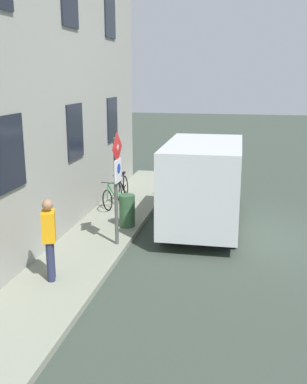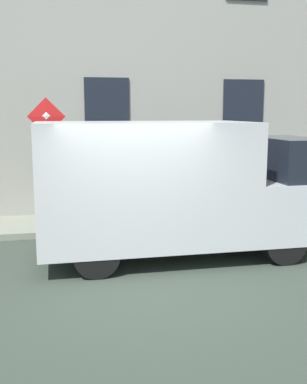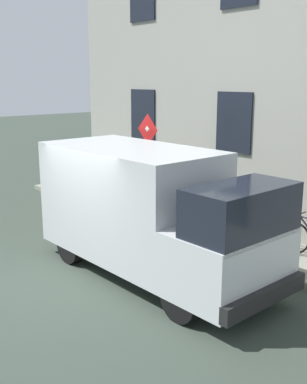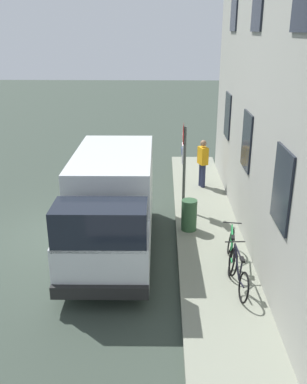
% 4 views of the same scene
% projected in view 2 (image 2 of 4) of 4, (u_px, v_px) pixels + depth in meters
% --- Properties ---
extents(ground_plane, '(80.00, 80.00, 0.00)m').
position_uv_depth(ground_plane, '(141.00, 285.00, 7.35)').
color(ground_plane, '#333D34').
extents(sidewalk_slab, '(1.82, 14.98, 0.14)m').
position_uv_depth(sidewalk_slab, '(113.00, 223.00, 11.17)').
color(sidewalk_slab, gray).
rests_on(sidewalk_slab, ground_plane).
extents(building_facade, '(0.75, 12.98, 8.60)m').
position_uv_depth(building_facade, '(104.00, 46.00, 11.67)').
color(building_facade, '#98988F').
rests_on(building_facade, ground_plane).
extents(sign_post_stacked, '(0.15, 0.56, 2.71)m').
position_uv_depth(sign_post_stacked, '(47.00, 146.00, 9.89)').
color(sign_post_stacked, '#474C47').
rests_on(sign_post_stacked, sidewalk_slab).
extents(delivery_van, '(2.07, 5.35, 2.50)m').
position_uv_depth(delivery_van, '(176.00, 186.00, 8.61)').
color(delivery_van, silver).
rests_on(delivery_van, ground_plane).
extents(bicycle_black, '(0.46, 1.71, 0.89)m').
position_uv_depth(bicycle_black, '(221.00, 197.00, 11.99)').
color(bicycle_black, black).
rests_on(bicycle_black, sidewalk_slab).
extents(bicycle_green, '(0.47, 1.72, 0.89)m').
position_uv_depth(bicycle_green, '(183.00, 199.00, 11.80)').
color(bicycle_green, black).
rests_on(bicycle_green, sidewalk_slab).
extents(litter_bin, '(0.44, 0.44, 0.90)m').
position_uv_depth(litter_bin, '(113.00, 206.00, 10.53)').
color(litter_bin, '#2D5133').
rests_on(litter_bin, sidewalk_slab).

